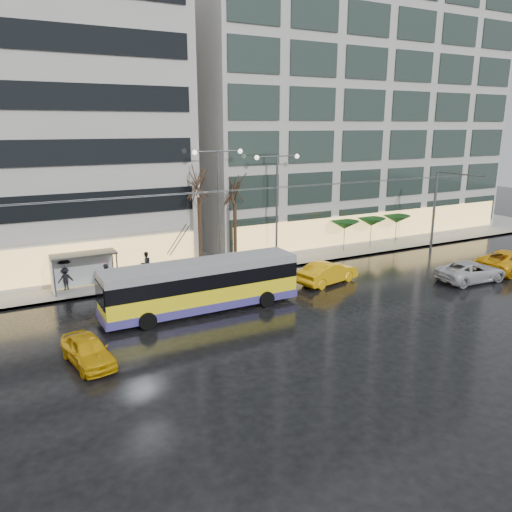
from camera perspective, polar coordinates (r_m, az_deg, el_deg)
ground at (r=28.58m, az=1.08°, el=-7.63°), size 140.00×140.00×0.00m
sidewalk at (r=41.39m, az=-5.92°, el=-0.48°), size 80.00×10.00×0.15m
kerb at (r=37.02m, az=-3.01°, el=-2.25°), size 80.00×0.10×0.15m
building_right at (r=52.83m, az=9.55°, el=16.46°), size 32.00×14.00×25.00m
trolleybus at (r=30.03m, az=-6.20°, el=-3.56°), size 11.95×4.69×5.53m
catenary at (r=34.63m, az=-3.83°, el=3.67°), size 42.24×5.12×7.00m
bus_shelter at (r=35.22m, az=-19.72°, el=-0.82°), size 4.20×1.60×2.51m
street_lamp_near at (r=37.33m, az=-4.28°, el=7.17°), size 3.96×0.36×9.03m
street_lamp_far at (r=39.62m, az=2.41°, el=7.23°), size 3.96×0.36×8.53m
tree_a at (r=36.82m, az=-6.60°, el=8.72°), size 3.20×3.20×8.40m
tree_b at (r=38.26m, az=-2.46°, el=7.99°), size 3.20×3.20×7.70m
parasol_a at (r=44.22m, az=10.10°, el=3.51°), size 2.50×2.50×2.65m
parasol_b at (r=46.10m, az=13.05°, el=3.81°), size 2.50×2.50×2.65m
parasol_c at (r=48.10m, az=15.77°, el=4.08°), size 2.50×2.50×2.65m
taxi_a at (r=24.98m, az=-18.67°, el=-10.17°), size 2.26×4.23×1.37m
taxi_b at (r=35.62m, az=8.23°, el=-1.88°), size 5.02×2.65×1.57m
taxi_c at (r=42.87m, az=26.94°, el=-0.47°), size 6.24×3.55×1.64m
sedan_silver at (r=38.92m, az=23.37°, el=-1.62°), size 5.44×2.77×1.47m
pedestrian_a at (r=34.33m, az=-16.80°, el=-1.66°), size 1.14×1.15×2.19m
pedestrian_b at (r=37.51m, az=-12.47°, el=-0.84°), size 1.02×0.89×1.77m
pedestrian_c at (r=35.72m, az=-20.99°, el=-1.88°), size 1.02×0.88×2.11m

